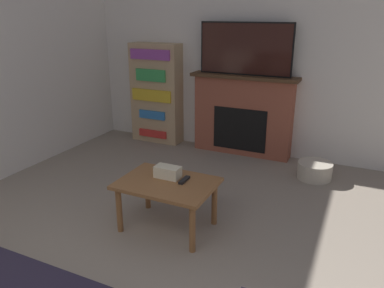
# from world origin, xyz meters

# --- Properties ---
(wall_back) EXTENTS (5.64, 0.06, 2.70)m
(wall_back) POSITION_xyz_m (0.00, 4.73, 1.35)
(wall_back) COLOR silver
(wall_back) RESTS_ON ground_plane
(fireplace) EXTENTS (1.37, 0.28, 1.04)m
(fireplace) POSITION_xyz_m (-0.15, 4.59, 0.52)
(fireplace) COLOR brown
(fireplace) RESTS_ON ground_plane
(tv) EXTENTS (1.16, 0.03, 0.63)m
(tv) POSITION_xyz_m (-0.15, 4.57, 1.36)
(tv) COLOR black
(tv) RESTS_ON fireplace
(coffee_table) EXTENTS (0.80, 0.57, 0.44)m
(coffee_table) POSITION_xyz_m (-0.15, 2.55, 0.37)
(coffee_table) COLOR brown
(coffee_table) RESTS_ON ground_plane
(tissue_box) EXTENTS (0.22, 0.12, 0.10)m
(tissue_box) POSITION_xyz_m (-0.18, 2.63, 0.49)
(tissue_box) COLOR beige
(tissue_box) RESTS_ON coffee_table
(remote_control) EXTENTS (0.04, 0.15, 0.02)m
(remote_control) POSITION_xyz_m (-0.02, 2.62, 0.45)
(remote_control) COLOR black
(remote_control) RESTS_ON coffee_table
(bookshelf) EXTENTS (0.72, 0.29, 1.38)m
(bookshelf) POSITION_xyz_m (-1.42, 4.56, 0.70)
(bookshelf) COLOR tan
(bookshelf) RESTS_ON ground_plane
(storage_basket) EXTENTS (0.38, 0.38, 0.19)m
(storage_basket) POSITION_xyz_m (0.86, 4.16, 0.09)
(storage_basket) COLOR #BCB29E
(storage_basket) RESTS_ON ground_plane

